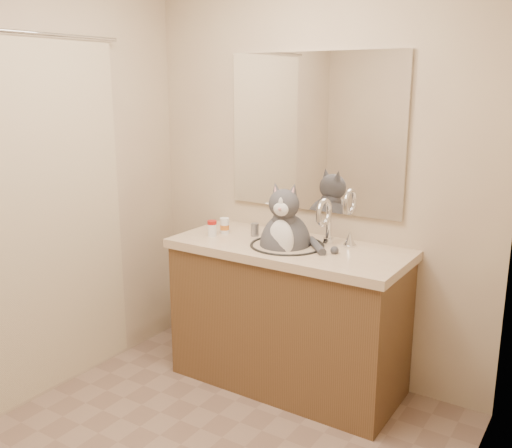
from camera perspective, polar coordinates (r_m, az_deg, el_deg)
The scene contains 8 objects.
room at distance 2.34m, azimuth -8.35°, elevation 0.70°, with size 2.22×2.52×2.42m.
vanity at distance 3.33m, azimuth 3.21°, elevation -8.82°, with size 1.34×0.59×1.12m.
mirror at distance 3.32m, azimuth 5.79°, elevation 9.04°, with size 1.10×0.02×0.90m, color white.
shower_curtain at distance 3.21m, azimuth -21.33°, elevation 0.40°, with size 0.02×1.30×1.93m.
cat at distance 3.18m, azimuth 2.94°, elevation -1.72°, with size 0.47×0.38×0.56m.
pill_bottle_redcap at distance 3.36m, azimuth -4.41°, elevation -0.43°, with size 0.07×0.07×0.09m.
pill_bottle_orange at distance 3.42m, azimuth -3.16°, elevation -0.20°, with size 0.07×0.07×0.09m.
grey_canister at distance 3.36m, azimuth -0.12°, elevation -0.58°, with size 0.05×0.05×0.08m.
Camera 1 is at (1.51, -1.71, 1.73)m, focal length 40.00 mm.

